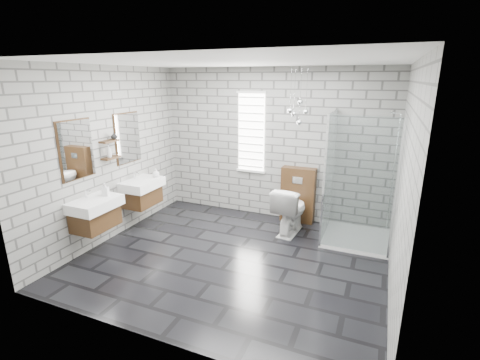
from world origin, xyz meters
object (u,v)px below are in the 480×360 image
Objects in this scene: vanity_left at (93,205)px; shower_enclosure at (351,212)px; vanity_right at (140,185)px; toilet at (290,210)px; cistern_panel at (298,195)px.

shower_enclosure is (3.41, 1.81, -0.25)m from vanity_left.
vanity_right is 2.58m from toilet.
shower_enclosure is at bearing -175.03° from toilet.
vanity_left is 3.38m from cistern_panel.
toilet is at bearing -90.00° from cistern_panel.
toilet is at bearing -179.96° from shower_enclosure.
vanity_left is 1.57× the size of cistern_panel.
vanity_left is 3.87m from shower_enclosure.
vanity_right is 1.57× the size of cistern_panel.
shower_enclosure reaches higher than vanity_right.
toilet is at bearing 36.46° from vanity_left.
shower_enclosure reaches higher than vanity_left.
vanity_left is 1.95× the size of toilet.
cistern_panel is at bearing -85.07° from toilet.
toilet is (2.44, 0.75, -0.35)m from vanity_right.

